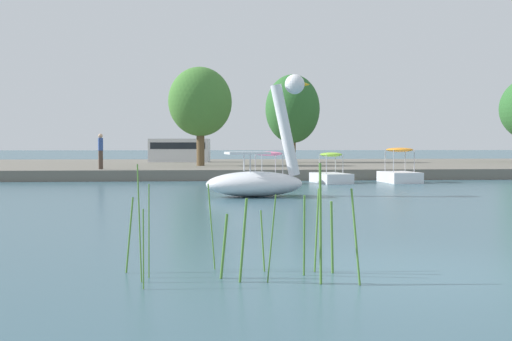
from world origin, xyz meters
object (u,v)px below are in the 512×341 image
Objects in this scene: pedal_boat_lime at (331,175)px; parked_van at (180,149)px; pedal_boat_pink at (269,174)px; tree_broadleaf_right at (200,102)px; person_on_path at (101,151)px; pedal_boat_orange at (399,172)px; tree_broadleaf_left at (293,109)px; swan_boat at (260,172)px.

parked_van is (-7.77, 16.94, 1.08)m from pedal_boat_lime.
tree_broadleaf_right reaches higher than pedal_boat_pink.
person_on_path is (-8.20, 3.92, 1.05)m from pedal_boat_pink.
tree_broadleaf_left reaches higher than pedal_boat_orange.
parked_van is at bearing 75.87° from person_on_path.
pedal_boat_pink is 0.55× the size of parked_van.
parked_van is (-1.62, 8.58, -2.86)m from tree_broadleaf_right.
pedal_boat_lime is 3.27m from pedal_boat_orange.
tree_broadleaf_right is (-2.17, 15.71, 3.48)m from swan_boat.
swan_boat is at bearing -118.45° from pedal_boat_lime.
tree_broadleaf_left is (4.33, 22.43, 3.51)m from swan_boat.
tree_broadleaf_right is 9.19m from parked_van.
pedal_boat_pink is 16.35m from tree_broadleaf_left.
tree_broadleaf_right is (-6.15, 8.36, 3.95)m from pedal_boat_lime.
tree_broadleaf_right is 9.35m from tree_broadleaf_left.
swan_boat is at bearing -98.40° from pedal_boat_pink.
pedal_boat_orange is (6.23, 0.45, 0.04)m from pedal_boat_pink.
person_on_path is 13.89m from parked_van.
tree_broadleaf_left reaches higher than pedal_boat_pink.
person_on_path reaches higher than pedal_boat_orange.
pedal_boat_pink is at bearing -70.12° from tree_broadleaf_right.
swan_boat reaches higher than parked_van.
parked_van is (-3.79, 24.29, 0.62)m from swan_boat.
swan_boat is at bearing -134.63° from pedal_boat_orange.
pedal_boat_lime is 11.10m from tree_broadleaf_right.
parked_van is at bearing 100.71° from tree_broadleaf_right.
tree_broadleaf_left reaches higher than tree_broadleaf_right.
person_on_path is (-11.16, 3.47, 1.10)m from pedal_boat_lime.
swan_boat is 6.99m from pedal_boat_pink.
swan_boat is 23.11m from tree_broadleaf_left.
parked_van reaches higher than pedal_boat_lime.
pedal_boat_lime is at bearing 61.55° from swan_boat.
person_on_path is at bearing 154.45° from pedal_boat_pink.
parked_van is at bearing 105.46° from pedal_boat_pink.
pedal_boat_orange is (7.25, 7.35, -0.38)m from swan_boat.
tree_broadleaf_right is at bearing 44.31° from person_on_path.
swan_boat is 24.59m from parked_van.
swan_boat is at bearing -82.15° from tree_broadleaf_right.
pedal_boat_pink is at bearing -102.05° from tree_broadleaf_left.
tree_broadleaf_right is 7.56m from person_on_path.
person_on_path is (-7.18, 10.82, 0.63)m from swan_boat.
person_on_path is at bearing 166.47° from pedal_boat_orange.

